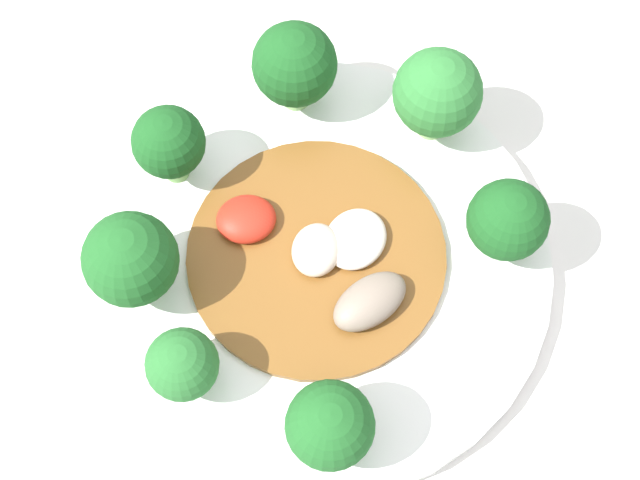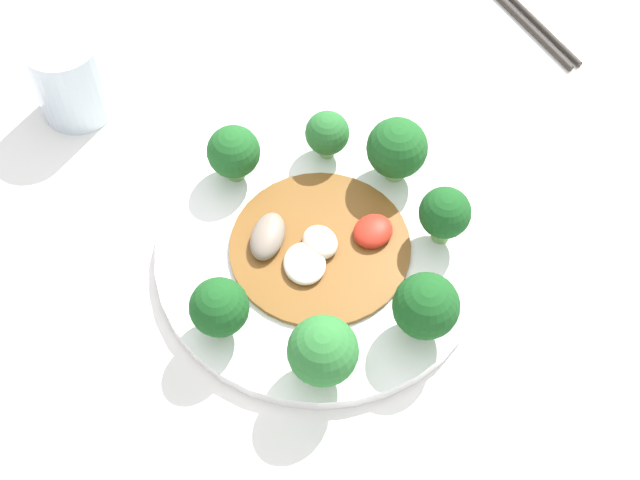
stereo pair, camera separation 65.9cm
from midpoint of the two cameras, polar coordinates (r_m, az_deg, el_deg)
The scene contains 11 objects.
ground_plane at distance 1.37m, azimuth -6.26°, elevation -26.99°, with size 8.00×8.00×0.00m, color #B7B2A8.
table at distance 1.01m, azimuth -8.59°, elevation -27.84°, with size 1.14×0.83×0.73m.
plate at distance 0.64m, azimuth -14.48°, elevation -28.43°, with size 0.31×0.31×0.02m.
broccoli_east at distance 0.64m, azimuth -24.90°, elevation -34.93°, with size 0.04×0.04×0.05m.
broccoli_south at distance 0.63m, azimuth -24.23°, elevation -21.79°, with size 0.05×0.05×0.06m.
broccoli_west at distance 0.58m, azimuth -6.77°, elevation -19.99°, with size 0.06×0.06×0.07m.
broccoli_northwest at distance 0.58m, azimuth -2.81°, elevation -28.97°, with size 0.05×0.05×0.06m.
broccoli_southwest at distance 0.60m, azimuth -15.98°, elevation -17.18°, with size 0.06×0.06×0.07m.
broccoli_southeast at distance 0.64m, azimuth -27.30°, elevation -28.85°, with size 0.06×0.06×0.07m.
broccoli_northeast at distance 0.62m, azimuth -16.51°, elevation -39.87°, with size 0.05×0.05×0.06m.
stirfry_center at distance 0.63m, azimuth -14.61°, elevation -28.80°, with size 0.17×0.17×0.02m.
Camera 1 is at (0.17, 0.14, 1.28)m, focal length 50.00 mm.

